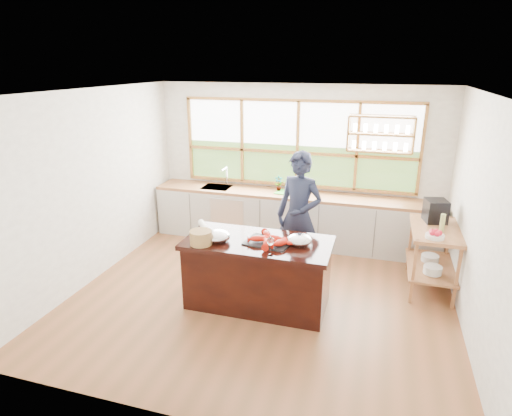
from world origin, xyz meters
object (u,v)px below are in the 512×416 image
at_px(espresso_machine, 436,211).
at_px(wicker_basket, 201,238).
at_px(island, 258,273).
at_px(cook, 299,216).

bearing_deg(espresso_machine, wicker_basket, -162.26).
relative_size(island, espresso_machine, 5.81).
height_order(island, espresso_machine, espresso_machine).
xyz_separation_m(cook, espresso_machine, (1.85, 0.43, 0.12)).
distance_m(espresso_machine, wicker_basket, 3.29).
distance_m(cook, wicker_basket, 1.58).
xyz_separation_m(cook, wicker_basket, (-0.98, -1.23, 0.05)).
xyz_separation_m(island, espresso_machine, (2.19, 1.37, 0.61)).
bearing_deg(island, wicker_basket, -154.97).
xyz_separation_m(espresso_machine, wicker_basket, (-2.83, -1.67, -0.07)).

